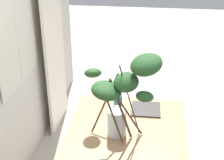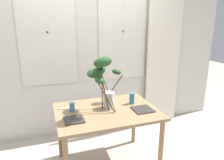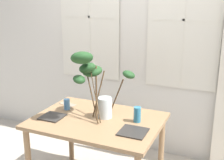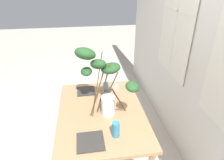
% 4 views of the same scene
% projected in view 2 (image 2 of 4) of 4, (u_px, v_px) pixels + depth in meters
% --- Properties ---
extents(back_wall_with_windows, '(4.86, 0.14, 2.73)m').
position_uv_depth(back_wall_with_windows, '(87.00, 50.00, 3.26)').
color(back_wall_with_windows, beige).
rests_on(back_wall_with_windows, ground).
extents(curtain_sheer_side, '(0.63, 0.03, 2.39)m').
position_uv_depth(curtain_sheer_side, '(163.00, 58.00, 3.58)').
color(curtain_sheer_side, silver).
rests_on(curtain_sheer_side, ground).
extents(dining_table, '(1.21, 0.88, 0.77)m').
position_uv_depth(dining_table, '(107.00, 117.00, 2.51)').
color(dining_table, '#93704C').
rests_on(dining_table, ground).
extents(vase_with_branches, '(0.54, 0.62, 0.70)m').
position_uv_depth(vase_with_branches, '(103.00, 79.00, 2.39)').
color(vase_with_branches, silver).
rests_on(vase_with_branches, dining_table).
extents(drinking_glass_blue_left, '(0.06, 0.06, 0.11)m').
position_uv_depth(drinking_glass_blue_left, '(72.00, 107.00, 2.43)').
color(drinking_glass_blue_left, '#4C84BC').
rests_on(drinking_glass_blue_left, dining_table).
extents(drinking_glass_blue_right, '(0.07, 0.07, 0.15)m').
position_uv_depth(drinking_glass_blue_right, '(132.00, 98.00, 2.66)').
color(drinking_glass_blue_right, teal).
rests_on(drinking_glass_blue_right, dining_table).
extents(plate_square_left, '(0.21, 0.21, 0.01)m').
position_uv_depth(plate_square_left, '(74.00, 120.00, 2.22)').
color(plate_square_left, '#2D2B28').
rests_on(plate_square_left, dining_table).
extents(plate_square_right, '(0.24, 0.24, 0.01)m').
position_uv_depth(plate_square_right, '(143.00, 109.00, 2.49)').
color(plate_square_right, '#2D2B28').
rests_on(plate_square_right, dining_table).
extents(napkin_folded, '(0.21, 0.13, 0.00)m').
position_uv_depth(napkin_folded, '(65.00, 108.00, 2.54)').
color(napkin_folded, gray).
rests_on(napkin_folded, dining_table).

